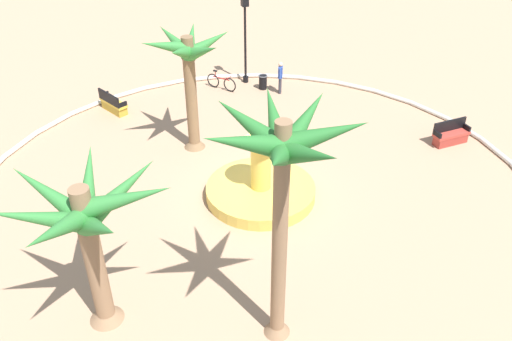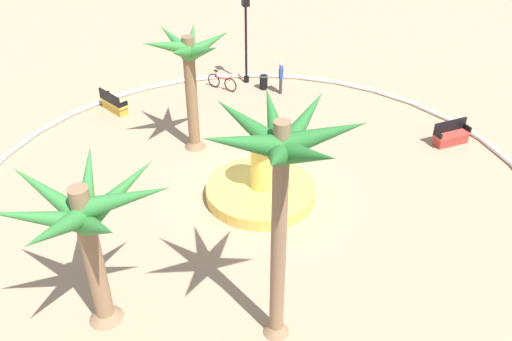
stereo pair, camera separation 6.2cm
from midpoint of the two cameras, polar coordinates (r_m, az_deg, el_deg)
ground_plane at (r=19.77m, az=-0.12°, el=-2.27°), size 80.00×80.00×0.00m
plaza_curb at (r=19.71m, az=-0.12°, el=-2.03°), size 20.77×20.77×0.20m
fountain at (r=19.34m, az=0.58°, el=-1.99°), size 3.93×3.93×2.37m
palm_tree_near_fountain at (r=20.95m, az=-7.05°, el=11.06°), size 3.52×3.38×5.00m
palm_tree_by_curb at (r=13.62m, az=-17.43°, el=-5.31°), size 4.32×4.18×4.66m
palm_tree_mid_plaza at (r=11.54m, az=2.82°, el=0.33°), size 3.61×3.58×6.66m
bench_east at (r=23.93m, az=20.02°, el=3.43°), size 1.62×0.55×1.00m
bench_west at (r=25.90m, az=-14.72°, el=6.78°), size 1.12×1.66×1.00m
lamppost at (r=27.19m, az=-1.01°, el=14.42°), size 0.32×0.32×4.50m
trash_bin at (r=27.26m, az=0.88°, el=9.39°), size 0.46×0.46×0.73m
bicycle_red_frame at (r=27.26m, az=-3.56°, el=9.32°), size 1.10×1.40×0.94m
person_cyclist_helmet at (r=26.64m, az=2.73°, el=9.97°), size 0.34×0.48×1.61m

